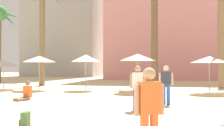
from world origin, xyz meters
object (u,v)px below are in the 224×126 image
Objects in this scene: person_far_left at (25,93)px; person_far_right at (149,108)px; cafe_umbrella_1 at (86,58)px; person_near_right at (166,83)px; cafe_umbrella_0 at (209,60)px; cafe_umbrella_3 at (138,57)px; cafe_umbrella_5 at (39,59)px; cafe_umbrella_4 at (4,63)px; backpack at (25,120)px; person_mid_center at (138,86)px.

person_far_right is at bearing 55.77° from person_far_left.
person_near_right is at bearing -48.11° from cafe_umbrella_1.
cafe_umbrella_0 is at bearing -4.31° from cafe_umbrella_1.
cafe_umbrella_3 reaches higher than person_far_left.
cafe_umbrella_0 is 11.30m from cafe_umbrella_5.
person_far_left is at bearing -149.59° from cafe_umbrella_0.
cafe_umbrella_5 is 1.43× the size of person_far_right.
cafe_umbrella_4 is 2.84m from cafe_umbrella_5.
cafe_umbrella_1 is 1.48× the size of person_far_right.
cafe_umbrella_3 is (3.74, -0.93, 0.01)m from cafe_umbrella_1.
person_far_left reaches higher than backpack.
cafe_umbrella_0 is 1.34× the size of person_mid_center.
cafe_umbrella_0 is at bearing 134.10° from person_far_left.
cafe_umbrella_1 is at bearing -88.08° from backpack.
person_far_right is at bearing -55.73° from cafe_umbrella_5.
cafe_umbrella_1 is (-8.08, 0.61, 0.14)m from cafe_umbrella_0.
person_mid_center is (7.89, -7.44, -1.23)m from cafe_umbrella_5.
person_far_left is (-9.25, -5.43, -1.74)m from cafe_umbrella_0.
cafe_umbrella_1 reaches higher than backpack.
person_far_left is (-1.17, -6.04, -1.89)m from cafe_umbrella_1.
cafe_umbrella_1 is 3.85m from cafe_umbrella_3.
person_near_right is at bearing 150.14° from person_mid_center.
cafe_umbrella_3 is at bearing -13.96° from cafe_umbrella_1.
person_near_right is at bearing 147.51° from person_far_right.
person_mid_center reaches higher than backpack.
cafe_umbrella_1 is 6.43m from person_far_left.
cafe_umbrella_0 is 5.43× the size of backpack.
cafe_umbrella_3 is at bearing 156.48° from person_far_right.
cafe_umbrella_4 is 13.13m from person_mid_center.
cafe_umbrella_5 is at bearing 179.92° from cafe_umbrella_0.
cafe_umbrella_1 reaches higher than cafe_umbrella_3.
person_mid_center is at bearing -82.44° from cafe_umbrella_3.
cafe_umbrella_0 is 6.31m from person_near_right.
backpack is (5.24, -11.07, -1.96)m from cafe_umbrella_5.
person_far_right is 7.22m from person_near_right.
cafe_umbrella_4 is at bearing 177.49° from cafe_umbrella_3.
cafe_umbrella_1 is 1.45× the size of person_near_right.
backpack is at bearing -35.48° from person_mid_center.
person_far_left is at bearing -68.35° from backpack.
cafe_umbrella_1 reaches higher than person_near_right.
cafe_umbrella_1 reaches higher than person_mid_center.
cafe_umbrella_3 is 1.47× the size of person_far_right.
backpack is 6.47m from person_far_left.
person_mid_center is (-3.40, -7.42, -1.14)m from cafe_umbrella_0.
cafe_umbrella_0 is 14.12m from cafe_umbrella_4.
cafe_umbrella_5 is at bearing 177.24° from cafe_umbrella_3.
cafe_umbrella_5 is at bearing -145.72° from person_far_left.
cafe_umbrella_0 is at bearing -126.64° from backpack.
cafe_umbrella_0 is at bearing 137.22° from person_far_right.
person_near_right is (0.06, 7.22, 0.03)m from person_far_right.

